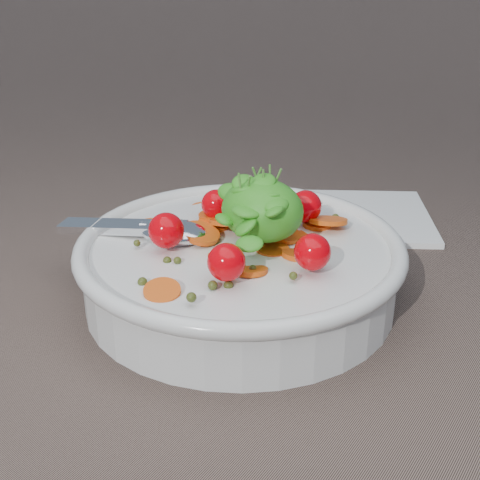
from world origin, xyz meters
The scene contains 3 objects.
ground centered at (0.00, 0.00, 0.00)m, with size 6.00×6.00×0.00m, color #745E53.
bowl centered at (-0.02, 0.01, 0.03)m, with size 0.28×0.26×0.11m.
napkin centered at (-0.01, 0.21, 0.00)m, with size 0.16×0.14×0.01m, color white.
Camera 1 is at (0.24, -0.39, 0.27)m, focal length 50.00 mm.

